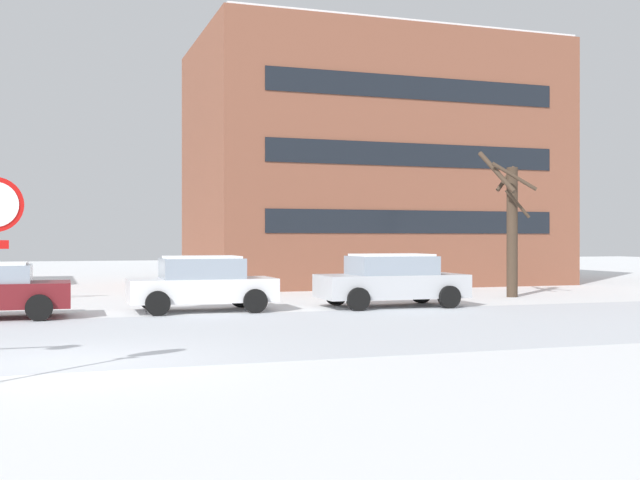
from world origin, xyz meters
TOP-DOWN VIEW (x-y plane):
  - ground_plane at (0.00, 0.00)m, footprint 120.00×120.00m
  - road_surface at (0.00, 3.10)m, footprint 80.00×8.20m
  - parked_car_white at (3.62, 8.18)m, footprint 3.95×2.09m
  - parked_car_silver at (9.07, 7.87)m, footprint 4.26×2.16m
  - tree_far_right at (14.43, 10.06)m, footprint 1.43×1.60m
  - building_far_right at (13.35, 19.97)m, footprint 15.30×9.69m

SIDE VIEW (x-z plane):
  - ground_plane at x=0.00m, z-range 0.00..0.00m
  - road_surface at x=0.00m, z-range 0.00..0.00m
  - parked_car_white at x=3.62m, z-range 0.01..1.51m
  - parked_car_silver at x=9.07m, z-range 0.01..1.54m
  - tree_far_right at x=14.43m, z-range 0.00..4.93m
  - building_far_right at x=13.35m, z-range 0.00..10.61m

